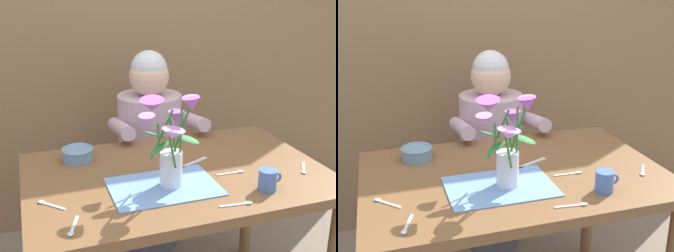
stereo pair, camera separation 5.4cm
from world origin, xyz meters
TOP-DOWN VIEW (x-y plane):
  - wood_panel_backdrop at (0.00, 1.05)m, footprint 4.00×0.10m
  - dining_table at (0.00, 0.00)m, footprint 1.20×0.80m
  - seated_person at (0.07, 0.62)m, footprint 0.45×0.47m
  - striped_placemat at (-0.09, -0.11)m, footprint 0.40×0.28m
  - flower_vase at (-0.07, -0.12)m, footprint 0.24×0.27m
  - ceramic_bowl at (-0.36, 0.25)m, footprint 0.14×0.14m
  - dinner_knife at (0.08, 0.05)m, footprint 0.18×0.09m
  - ceramic_mug at (0.26, -0.26)m, footprint 0.09×0.07m
  - spoon_0 at (-0.45, -0.30)m, footprint 0.05×0.12m
  - spoon_1 at (0.21, -0.09)m, footprint 0.12×0.02m
  - spoon_2 at (0.49, -0.16)m, footprint 0.08×0.11m
  - spoon_3 at (-0.51, -0.11)m, footprint 0.09×0.10m
  - spoon_4 at (0.12, -0.33)m, footprint 0.12×0.03m

SIDE VIEW (x-z plane):
  - seated_person at x=0.07m, z-range 0.00..1.13m
  - dining_table at x=0.00m, z-range 0.27..1.01m
  - striped_placemat at x=-0.09m, z-range 0.74..0.74m
  - dinner_knife at x=0.08m, z-range 0.74..0.74m
  - spoon_0 at x=-0.45m, z-range 0.74..0.75m
  - spoon_1 at x=0.21m, z-range 0.74..0.75m
  - spoon_2 at x=0.49m, z-range 0.74..0.75m
  - spoon_3 at x=-0.51m, z-range 0.74..0.75m
  - spoon_4 at x=0.12m, z-range 0.74..0.75m
  - ceramic_bowl at x=-0.36m, z-range 0.74..0.80m
  - ceramic_mug at x=0.26m, z-range 0.74..0.82m
  - flower_vase at x=-0.07m, z-range 0.75..1.11m
  - wood_panel_backdrop at x=0.00m, z-range 0.00..2.50m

